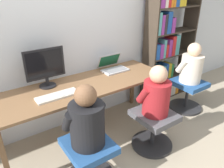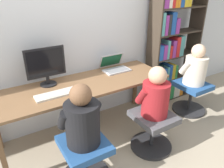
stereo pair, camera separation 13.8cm
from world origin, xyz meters
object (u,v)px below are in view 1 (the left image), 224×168
object	(u,v)px
office_chair_left	(89,159)
bookshelf	(166,47)
person_at_monitor	(87,120)
office_chair_side	(187,93)
person_at_laptop	(156,94)
office_chair_right	(153,127)
keyboard	(57,96)
desktop_monitor	(45,67)
laptop	(113,67)
person_near_shelf	(192,66)

from	to	relation	value
office_chair_left	bookshelf	size ratio (longest dim) A/B	0.27
person_at_monitor	office_chair_side	xyz separation A→B (m)	(1.98, 0.34, -0.46)
office_chair_left	person_at_laptop	xyz separation A→B (m)	(0.90, 0.02, 0.46)
office_chair_right	office_chair_side	distance (m)	1.13
keyboard	office_chair_left	size ratio (longest dim) A/B	0.90
person_at_laptop	person_at_monitor	bearing A→B (deg)	-179.27
desktop_monitor	person_at_laptop	world-z (taller)	desktop_monitor
laptop	office_chair_right	size ratio (longest dim) A/B	0.71
bookshelf	office_chair_side	bearing A→B (deg)	-85.40
laptop	person_at_laptop	world-z (taller)	person_at_laptop
office_chair_right	bookshelf	xyz separation A→B (m)	(1.04, 0.83, 0.64)
desktop_monitor	person_at_laptop	distance (m)	1.30
laptop	office_chair_right	world-z (taller)	laptop
office_chair_right	person_at_monitor	size ratio (longest dim) A/B	0.83
keyboard	office_chair_side	xyz separation A→B (m)	(2.03, -0.21, -0.49)
laptop	keyboard	xyz separation A→B (m)	(-0.95, -0.30, -0.03)
laptop	person_near_shelf	distance (m)	1.20
person_at_laptop	desktop_monitor	bearing A→B (deg)	138.10
office_chair_left	office_chair_right	distance (m)	0.90
office_chair_right	person_at_laptop	size ratio (longest dim) A/B	0.86
office_chair_right	office_chair_side	bearing A→B (deg)	17.35
person_near_shelf	laptop	bearing A→B (deg)	155.28
desktop_monitor	laptop	xyz separation A→B (m)	(0.94, -0.01, -0.20)
office_chair_left	desktop_monitor	bearing A→B (deg)	93.17
keyboard	bookshelf	xyz separation A→B (m)	(1.99, 0.29, 0.15)
office_chair_left	person_near_shelf	xyz separation A→B (m)	(1.98, 0.35, 0.46)
desktop_monitor	office_chair_side	world-z (taller)	desktop_monitor
office_chair_right	bookshelf	distance (m)	1.47
keyboard	office_chair_right	distance (m)	1.20
keyboard	bookshelf	world-z (taller)	bookshelf
person_at_laptop	bookshelf	bearing A→B (deg)	38.53
person_at_monitor	person_near_shelf	world-z (taller)	person_at_monitor
desktop_monitor	laptop	world-z (taller)	desktop_monitor
office_chair_left	bookshelf	distance (m)	2.21
office_chair_left	person_at_monitor	bearing A→B (deg)	90.00
desktop_monitor	keyboard	world-z (taller)	desktop_monitor
office_chair_side	desktop_monitor	bearing A→B (deg)	165.64
office_chair_side	bookshelf	bearing A→B (deg)	94.60
keyboard	person_at_laptop	world-z (taller)	person_at_laptop
laptop	office_chair_side	size ratio (longest dim) A/B	0.71
desktop_monitor	person_near_shelf	bearing A→B (deg)	-14.25
keyboard	bookshelf	bearing A→B (deg)	8.17
office_chair_right	bookshelf	world-z (taller)	bookshelf
keyboard	office_chair_right	bearing A→B (deg)	-29.64
person_at_laptop	bookshelf	distance (m)	1.34
person_at_monitor	person_near_shelf	bearing A→B (deg)	9.98
keyboard	person_near_shelf	bearing A→B (deg)	-5.71
keyboard	person_at_monitor	bearing A→B (deg)	-84.32
office_chair_left	person_at_monitor	size ratio (longest dim) A/B	0.83
laptop	office_chair_left	bearing A→B (deg)	-136.27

